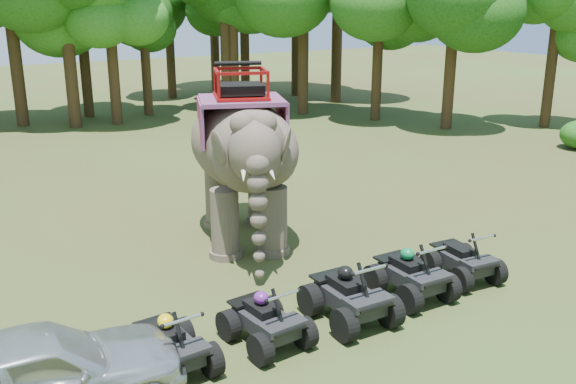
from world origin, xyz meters
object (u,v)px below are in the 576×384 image
(elephant, at_px, (243,155))
(atv_3, at_px, (411,268))
(atv_2, at_px, (350,289))
(atv_1, at_px, (266,313))
(atv_0, at_px, (170,338))
(parked_car, at_px, (35,375))
(atv_4, at_px, (464,254))

(elephant, distance_m, atv_3, 5.40)
(elephant, xyz_separation_m, atv_2, (-0.32, -5.11, -1.61))
(elephant, distance_m, atv_1, 5.73)
(atv_0, height_order, atv_2, atv_2)
(elephant, xyz_separation_m, atv_3, (1.45, -4.94, -1.64))
(elephant, distance_m, parked_car, 8.25)
(elephant, distance_m, atv_4, 6.00)
(parked_car, bearing_deg, atv_3, -86.54)
(atv_1, relative_size, atv_2, 0.90)
(atv_4, bearing_deg, atv_1, -173.19)
(atv_0, bearing_deg, elephant, 47.10)
(atv_1, bearing_deg, atv_3, -3.89)
(parked_car, bearing_deg, atv_2, -87.76)
(atv_2, xyz_separation_m, atv_3, (1.77, 0.18, -0.03))
(elephant, height_order, atv_1, elephant)
(parked_car, relative_size, atv_0, 2.70)
(elephant, bearing_deg, atv_1, -92.38)
(parked_car, relative_size, atv_2, 2.43)
(atv_4, bearing_deg, atv_0, -174.21)
(elephant, height_order, atv_0, elephant)
(atv_1, bearing_deg, atv_2, -8.13)
(atv_3, bearing_deg, elephant, 107.31)
(parked_car, xyz_separation_m, atv_1, (4.07, 0.15, -0.15))
(atv_2, relative_size, atv_3, 1.05)
(parked_car, height_order, atv_1, parked_car)
(atv_2, bearing_deg, atv_3, 6.61)
(atv_1, bearing_deg, elephant, 61.32)
(atv_0, bearing_deg, atv_3, -3.69)
(atv_0, height_order, atv_3, atv_3)
(atv_3, bearing_deg, atv_2, -173.29)
(elephant, distance_m, atv_0, 6.59)
(parked_car, distance_m, atv_3, 7.70)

